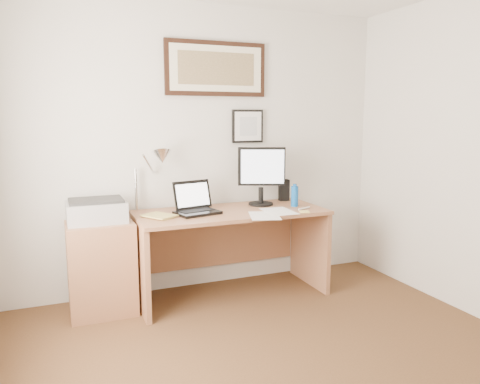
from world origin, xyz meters
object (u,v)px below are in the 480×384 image
printer (96,211)px  desk (227,235)px  side_cabinet (102,268)px  laptop (196,206)px  book (151,218)px  lcd_monitor (261,173)px  water_bottle (295,196)px

printer → desk: bearing=-0.1°
side_cabinet → printer: bearing=110.2°
side_cabinet → laptop: (0.77, -0.02, 0.44)m
printer → book: bearing=-22.3°
side_cabinet → lcd_monitor: bearing=3.2°
desk → water_bottle: bearing=-11.4°
book → printer: size_ratio=0.57×
desk → lcd_monitor: lcd_monitor is taller
desk → printer: (-1.08, 0.00, 0.30)m
side_cabinet → desk: 1.08m
water_bottle → printer: water_bottle is taller
water_bottle → book: bearing=-178.3°
desk → side_cabinet: bearing=-178.1°
side_cabinet → printer: (-0.01, 0.04, 0.45)m
desk → laptop: 0.42m
side_cabinet → lcd_monitor: lcd_monitor is taller
desk → laptop: size_ratio=4.15×
desk → printer: printer is taller
book → side_cabinet: bearing=162.0°
water_bottle → lcd_monitor: bearing=146.7°
laptop → printer: size_ratio=0.88×
book → printer: (-0.39, 0.16, 0.06)m
lcd_monitor → water_bottle: bearing=-33.3°
side_cabinet → desk: bearing=1.9°
side_cabinet → book: 0.56m
side_cabinet → water_bottle: bearing=-2.9°
water_bottle → lcd_monitor: (-0.25, 0.16, 0.20)m
side_cabinet → lcd_monitor: 1.57m
laptop → lcd_monitor: 0.69m
water_bottle → desk: size_ratio=0.11×
water_bottle → desk: bearing=168.6°
desk → lcd_monitor: 0.63m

